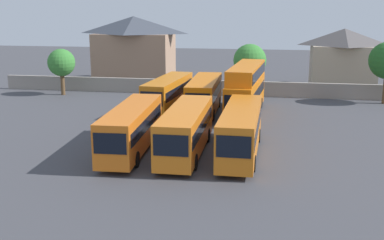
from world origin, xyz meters
name	(u,v)px	position (x,y,z in m)	size (l,w,h in m)	color
ground	(215,105)	(0.00, 18.00, 0.00)	(140.00, 140.00, 0.00)	#424247
depot_boundary_wall	(221,88)	(0.00, 23.86, 0.90)	(56.00, 0.50, 1.80)	gray
bus_1	(132,127)	(-3.96, -0.33, 1.93)	(2.98, 11.31, 3.38)	orange
bus_2	(186,128)	(0.11, -0.23, 1.94)	(2.72, 11.02, 3.39)	orange
bus_3	(241,129)	(4.07, 0.25, 1.96)	(2.61, 11.42, 3.44)	orange
bus_4	(168,92)	(-4.42, 14.21, 1.93)	(3.27, 10.83, 3.37)	orange
bus_5	(204,94)	(-0.55, 13.52, 1.99)	(2.87, 10.62, 3.49)	orange
bus_6	(246,87)	(3.58, 13.67, 2.79)	(3.35, 11.94, 4.95)	orange
house_terrace_left	(134,48)	(-13.58, 33.07, 4.68)	(11.21, 7.09, 9.19)	#9E7A60
house_terrace_centre	(343,58)	(15.17, 32.65, 3.94)	(8.58, 6.30, 7.73)	tan
tree_left_of_lot	(61,63)	(-19.10, 20.86, 3.90)	(3.30, 3.30, 5.60)	brown
tree_behind_wall	(250,61)	(3.23, 26.36, 4.00)	(4.07, 4.07, 6.06)	brown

